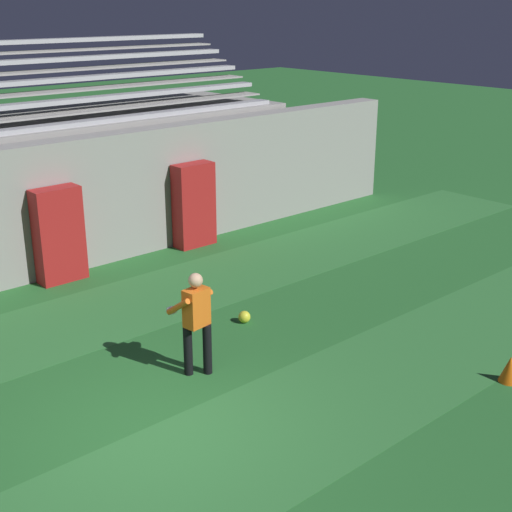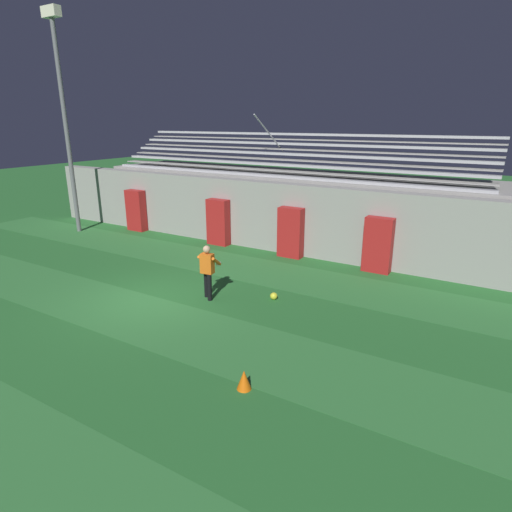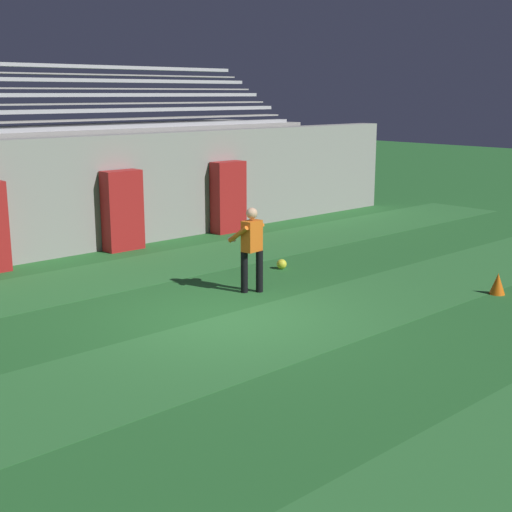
{
  "view_description": "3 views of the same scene",
  "coord_description": "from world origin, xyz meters",
  "px_view_note": "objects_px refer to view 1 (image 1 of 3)",
  "views": [
    {
      "loc": [
        -4.38,
        -7.04,
        5.47
      ],
      "look_at": [
        2.55,
        0.81,
        1.72
      ],
      "focal_mm": 50.0,
      "sensor_mm": 36.0,
      "label": 1
    },
    {
      "loc": [
        8.84,
        -8.65,
        5.18
      ],
      "look_at": [
        2.05,
        2.77,
        0.95
      ],
      "focal_mm": 30.0,
      "sensor_mm": 36.0,
      "label": 2
    },
    {
      "loc": [
        -7.59,
        -8.99,
        3.8
      ],
      "look_at": [
        1.29,
        0.63,
        0.8
      ],
      "focal_mm": 50.0,
      "sensor_mm": 36.0,
      "label": 3
    }
  ],
  "objects_px": {
    "padding_pillar_far_right": "(194,205)",
    "traffic_cone": "(509,369)",
    "goalkeeper": "(196,317)",
    "soccer_ball": "(244,317)",
    "padding_pillar_gate_right": "(59,235)"
  },
  "relations": [
    {
      "from": "padding_pillar_far_right",
      "to": "traffic_cone",
      "type": "xyz_separation_m",
      "value": [
        -0.31,
        -8.35,
        -0.77
      ]
    },
    {
      "from": "goalkeeper",
      "to": "traffic_cone",
      "type": "height_order",
      "value": "goalkeeper"
    },
    {
      "from": "padding_pillar_far_right",
      "to": "goalkeeper",
      "type": "relative_size",
      "value": 1.18
    },
    {
      "from": "padding_pillar_far_right",
      "to": "traffic_cone",
      "type": "height_order",
      "value": "padding_pillar_far_right"
    },
    {
      "from": "padding_pillar_far_right",
      "to": "soccer_ball",
      "type": "relative_size",
      "value": 8.95
    },
    {
      "from": "goalkeeper",
      "to": "soccer_ball",
      "type": "distance_m",
      "value": 2.15
    },
    {
      "from": "padding_pillar_gate_right",
      "to": "padding_pillar_far_right",
      "type": "height_order",
      "value": "same"
    },
    {
      "from": "padding_pillar_gate_right",
      "to": "goalkeeper",
      "type": "xyz_separation_m",
      "value": [
        -0.28,
        -5.0,
        -0.03
      ]
    },
    {
      "from": "soccer_ball",
      "to": "traffic_cone",
      "type": "relative_size",
      "value": 0.52
    },
    {
      "from": "soccer_ball",
      "to": "padding_pillar_gate_right",
      "type": "bearing_deg",
      "value": 109.89
    },
    {
      "from": "padding_pillar_gate_right",
      "to": "soccer_ball",
      "type": "xyz_separation_m",
      "value": [
        1.48,
        -4.08,
        -0.87
      ]
    },
    {
      "from": "padding_pillar_gate_right",
      "to": "goalkeeper",
      "type": "height_order",
      "value": "padding_pillar_gate_right"
    },
    {
      "from": "padding_pillar_gate_right",
      "to": "goalkeeper",
      "type": "relative_size",
      "value": 1.18
    },
    {
      "from": "goalkeeper",
      "to": "traffic_cone",
      "type": "relative_size",
      "value": 3.98
    },
    {
      "from": "padding_pillar_gate_right",
      "to": "traffic_cone",
      "type": "distance_m",
      "value": 8.95
    }
  ]
}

